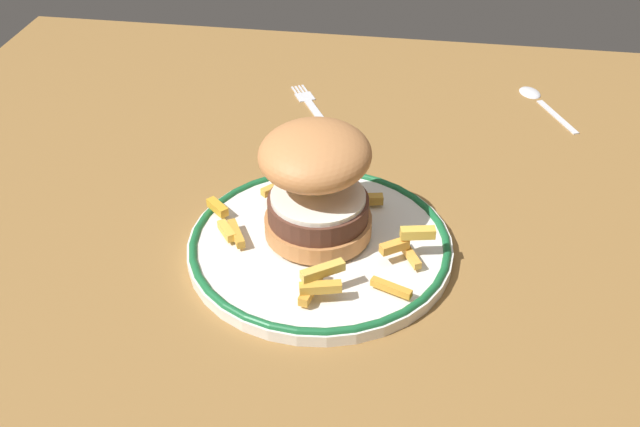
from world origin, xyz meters
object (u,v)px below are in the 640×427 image
object	(u,v)px
fork	(313,108)
dinner_plate	(320,244)
burger	(316,182)
spoon	(536,96)

from	to	relation	value
fork	dinner_plate	bearing A→B (deg)	-79.43
burger	dinner_plate	bearing A→B (deg)	-69.65
fork	spoon	world-z (taller)	spoon
burger	spoon	size ratio (longest dim) A/B	1.07
burger	fork	xyz separation A→B (cm)	(-4.78, 27.24, -6.94)
burger	spoon	distance (cm)	42.88
fork	spoon	size ratio (longest dim) A/B	1.05
dinner_plate	burger	bearing A→B (deg)	110.35
burger	fork	world-z (taller)	burger
dinner_plate	burger	distance (cm)	6.52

